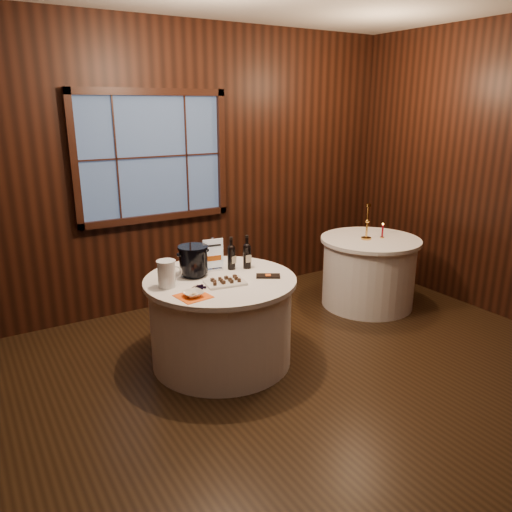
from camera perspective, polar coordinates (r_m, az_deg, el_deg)
ground at (r=3.78m, az=3.54°, el=-18.06°), size 6.00×6.00×0.00m
back_wall at (r=5.35m, az=-11.76°, el=9.93°), size 6.00×0.10×3.00m
main_table at (r=4.33m, az=-4.01°, el=-7.32°), size 1.28×1.28×0.77m
side_table at (r=5.67m, az=12.73°, el=-1.75°), size 1.08×1.08×0.77m
sign_stand at (r=4.37m, az=-4.91°, el=-0.37°), size 0.18×0.11×0.29m
port_bottle_left at (r=4.37m, az=-2.83°, el=0.07°), size 0.07×0.08×0.29m
port_bottle_right at (r=4.40m, az=-1.03°, el=0.23°), size 0.07×0.08×0.30m
ice_bucket at (r=4.23m, az=-7.17°, el=-0.48°), size 0.26×0.26×0.26m
chocolate_plate at (r=4.05m, az=-3.54°, el=-2.94°), size 0.35×0.26×0.05m
chocolate_box at (r=4.21m, az=1.39°, el=-2.30°), size 0.22×0.19×0.02m
grape_bunch at (r=3.96m, az=-6.45°, el=-3.52°), size 0.15×0.07×0.03m
glass_pitcher at (r=4.01m, az=-10.16°, el=-1.98°), size 0.20×0.15×0.22m
orange_napkin at (r=3.82m, az=-7.19°, el=-4.60°), size 0.26×0.26×0.00m
cracker_bowl at (r=3.81m, az=-7.20°, el=-4.30°), size 0.16×0.16×0.04m
brass_candlestick at (r=5.48m, az=12.56°, el=3.31°), size 0.11×0.11×0.39m
red_candle at (r=5.60m, az=14.25°, el=2.68°), size 0.04×0.04×0.17m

